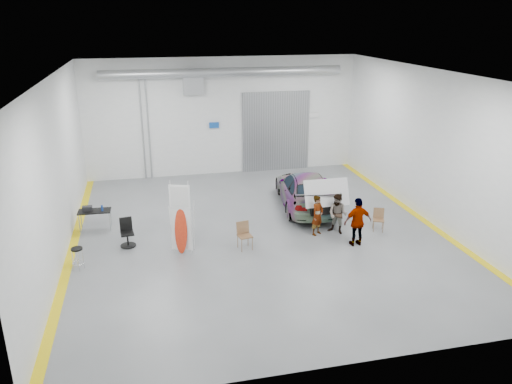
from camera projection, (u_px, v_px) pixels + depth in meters
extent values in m
plane|color=slate|center=(259.00, 232.00, 19.24)|extent=(16.00, 16.00, 0.00)
cube|color=silver|center=(57.00, 170.00, 16.77)|extent=(0.02, 16.00, 6.00)
cube|color=silver|center=(431.00, 147.00, 19.71)|extent=(0.02, 16.00, 6.00)
cube|color=silver|center=(223.00, 117.00, 25.59)|extent=(14.00, 0.02, 6.00)
cube|color=silver|center=(342.00, 253.00, 10.89)|extent=(14.00, 0.02, 6.00)
cube|color=white|center=(259.00, 74.00, 17.24)|extent=(14.00, 16.00, 0.02)
cube|color=#92949A|center=(276.00, 132.00, 26.41)|extent=(3.60, 0.12, 4.20)
cube|color=#95989D|center=(193.00, 82.00, 24.60)|extent=(1.00, 0.50, 1.20)
cylinder|color=#95989D|center=(224.00, 72.00, 24.27)|extent=(11.90, 0.44, 0.44)
cube|color=#144BA6|center=(214.00, 125.00, 25.55)|extent=(0.50, 0.04, 0.30)
cube|color=white|center=(313.00, 115.00, 26.56)|extent=(0.70, 0.04, 0.25)
cylinder|color=#95989D|center=(149.00, 130.00, 24.89)|extent=(0.08, 0.08, 5.00)
cylinder|color=#95989D|center=(143.00, 130.00, 24.83)|extent=(0.08, 0.08, 5.00)
cube|color=yellow|center=(72.00, 250.00, 17.80)|extent=(0.30, 16.00, 0.01)
cube|color=yellow|center=(419.00, 217.00, 20.68)|extent=(0.30, 16.00, 0.01)
imported|color=white|center=(306.00, 190.00, 21.63)|extent=(2.83, 5.51, 1.53)
imported|color=#8D6C4D|center=(317.00, 215.00, 18.83)|extent=(0.68, 0.63, 1.56)
imported|color=#476682|center=(338.00, 214.00, 18.95)|extent=(0.96, 0.95, 1.56)
imported|color=#A56337|center=(358.00, 222.00, 17.90)|extent=(1.07, 0.48, 1.82)
cube|color=white|center=(183.00, 229.00, 17.37)|extent=(0.72, 0.28, 1.60)
ellipsoid|color=#FD4A16|center=(183.00, 231.00, 17.32)|extent=(0.49, 0.35, 1.69)
cube|color=white|center=(181.00, 197.00, 16.95)|extent=(0.69, 0.27, 0.84)
cylinder|color=white|center=(173.00, 218.00, 17.15)|extent=(0.02, 0.02, 2.66)
cylinder|color=white|center=(192.00, 216.00, 17.28)|extent=(0.02, 0.02, 2.66)
cube|color=brown|center=(245.00, 236.00, 17.72)|extent=(0.54, 0.52, 0.04)
cube|color=brown|center=(244.00, 227.00, 17.83)|extent=(0.48, 0.18, 0.45)
cube|color=brown|center=(378.00, 220.00, 19.27)|extent=(0.53, 0.52, 0.04)
cube|color=brown|center=(377.00, 213.00, 19.37)|extent=(0.41, 0.24, 0.39)
cylinder|color=black|center=(77.00, 249.00, 16.20)|extent=(0.37, 0.37, 0.05)
torus|color=silver|center=(78.00, 263.00, 16.37)|extent=(0.39, 0.39, 0.02)
cylinder|color=#95989D|center=(80.00, 224.00, 19.07)|extent=(0.03, 0.03, 0.74)
cylinder|color=#95989D|center=(110.00, 222.00, 19.30)|extent=(0.03, 0.03, 0.74)
cylinder|color=#95989D|center=(81.00, 219.00, 19.54)|extent=(0.03, 0.03, 0.74)
cylinder|color=#95989D|center=(111.00, 217.00, 19.77)|extent=(0.03, 0.03, 0.74)
cube|color=black|center=(94.00, 211.00, 19.29)|extent=(1.25, 0.66, 0.04)
cylinder|color=navy|center=(102.00, 208.00, 19.22)|extent=(0.08, 0.08, 0.23)
cube|color=black|center=(87.00, 208.00, 19.24)|extent=(0.36, 0.23, 0.18)
cylinder|color=black|center=(128.00, 245.00, 18.06)|extent=(0.55, 0.55, 0.04)
cylinder|color=black|center=(128.00, 239.00, 17.99)|extent=(0.06, 0.06, 0.48)
cube|color=black|center=(127.00, 233.00, 17.91)|extent=(0.50, 0.50, 0.07)
cube|color=black|center=(127.00, 223.00, 18.01)|extent=(0.44, 0.11, 0.49)
cube|color=silver|center=(326.00, 190.00, 19.18)|extent=(1.78, 1.08, 0.04)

